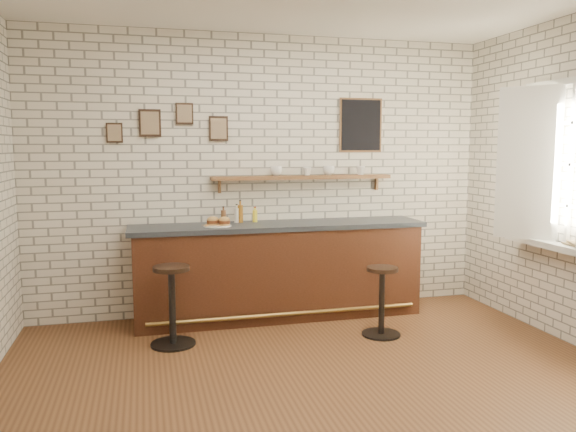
{
  "coord_description": "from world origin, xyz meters",
  "views": [
    {
      "loc": [
        -1.28,
        -3.98,
        1.81
      ],
      "look_at": [
        -0.02,
        0.9,
        1.19
      ],
      "focal_mm": 35.0,
      "sensor_mm": 36.0,
      "label": 1
    }
  ],
  "objects_px": {
    "bitters_bottle_white": "(237,215)",
    "shelf_cup_a": "(276,171)",
    "shelf_cup_b": "(307,171)",
    "book_upper": "(571,243)",
    "bar_stool_left": "(172,303)",
    "sandwich_plate": "(218,226)",
    "bar_stool_right": "(382,299)",
    "shelf_cup_d": "(361,170)",
    "shelf_cup_c": "(329,170)",
    "bar_counter": "(279,270)",
    "bitters_bottle_amber": "(240,213)",
    "ciabatta_sandwich": "(219,221)",
    "bitters_bottle_brown": "(224,216)",
    "condiment_bottle_yellow": "(255,216)",
    "book_lower": "(569,245)"
  },
  "relations": [
    {
      "from": "bitters_bottle_white",
      "to": "shelf_cup_a",
      "type": "distance_m",
      "value": 0.64
    },
    {
      "from": "shelf_cup_b",
      "to": "book_upper",
      "type": "distance_m",
      "value": 2.67
    },
    {
      "from": "bar_stool_left",
      "to": "book_upper",
      "type": "xyz_separation_m",
      "value": [
        3.44,
        -0.95,
        0.56
      ]
    },
    {
      "from": "sandwich_plate",
      "to": "shelf_cup_b",
      "type": "height_order",
      "value": "shelf_cup_b"
    },
    {
      "from": "bar_stool_right",
      "to": "shelf_cup_d",
      "type": "bearing_deg",
      "value": 80.32
    },
    {
      "from": "bar_stool_right",
      "to": "book_upper",
      "type": "bearing_deg",
      "value": -26.1
    },
    {
      "from": "shelf_cup_b",
      "to": "shelf_cup_c",
      "type": "bearing_deg",
      "value": -35.26
    },
    {
      "from": "bar_counter",
      "to": "bitters_bottle_amber",
      "type": "height_order",
      "value": "bitters_bottle_amber"
    },
    {
      "from": "ciabatta_sandwich",
      "to": "bitters_bottle_amber",
      "type": "height_order",
      "value": "bitters_bottle_amber"
    },
    {
      "from": "bitters_bottle_white",
      "to": "book_upper",
      "type": "distance_m",
      "value": 3.22
    },
    {
      "from": "shelf_cup_c",
      "to": "bitters_bottle_amber",
      "type": "bearing_deg",
      "value": 119.92
    },
    {
      "from": "bar_counter",
      "to": "bar_stool_right",
      "type": "distance_m",
      "value": 1.17
    },
    {
      "from": "shelf_cup_c",
      "to": "book_upper",
      "type": "bearing_deg",
      "value": -108.14
    },
    {
      "from": "sandwich_plate",
      "to": "shelf_cup_b",
      "type": "xyz_separation_m",
      "value": [
        1.02,
        0.26,
        0.53
      ]
    },
    {
      "from": "bar_counter",
      "to": "shelf_cup_b",
      "type": "distance_m",
      "value": 1.12
    },
    {
      "from": "shelf_cup_b",
      "to": "bar_stool_left",
      "type": "bearing_deg",
      "value": 172.61
    },
    {
      "from": "shelf_cup_b",
      "to": "bitters_bottle_brown",
      "type": "bearing_deg",
      "value": 146.65
    },
    {
      "from": "bar_stool_right",
      "to": "bitters_bottle_white",
      "type": "bearing_deg",
      "value": 141.03
    },
    {
      "from": "bitters_bottle_brown",
      "to": "bitters_bottle_amber",
      "type": "relative_size",
      "value": 0.74
    },
    {
      "from": "shelf_cup_d",
      "to": "shelf_cup_c",
      "type": "bearing_deg",
      "value": 146.01
    },
    {
      "from": "bitters_bottle_white",
      "to": "bitters_bottle_amber",
      "type": "xyz_separation_m",
      "value": [
        0.04,
        0.0,
        0.02
      ]
    },
    {
      "from": "bitters_bottle_brown",
      "to": "shelf_cup_c",
      "type": "bearing_deg",
      "value": 1.5
    },
    {
      "from": "bar_counter",
      "to": "shelf_cup_b",
      "type": "height_order",
      "value": "shelf_cup_b"
    },
    {
      "from": "bitters_bottle_white",
      "to": "shelf_cup_d",
      "type": "height_order",
      "value": "shelf_cup_d"
    },
    {
      "from": "bitters_bottle_amber",
      "to": "shelf_cup_b",
      "type": "height_order",
      "value": "shelf_cup_b"
    },
    {
      "from": "book_upper",
      "to": "shelf_cup_c",
      "type": "bearing_deg",
      "value": 154.72
    },
    {
      "from": "condiment_bottle_yellow",
      "to": "sandwich_plate",
      "type": "bearing_deg",
      "value": -152.14
    },
    {
      "from": "shelf_cup_d",
      "to": "book_upper",
      "type": "bearing_deg",
      "value": -87.39
    },
    {
      "from": "shelf_cup_a",
      "to": "book_upper",
      "type": "bearing_deg",
      "value": -58.7
    },
    {
      "from": "book_lower",
      "to": "book_upper",
      "type": "distance_m",
      "value": 0.03
    },
    {
      "from": "sandwich_plate",
      "to": "book_lower",
      "type": "xyz_separation_m",
      "value": [
        2.95,
        -1.48,
        -0.08
      ]
    },
    {
      "from": "bar_counter",
      "to": "bitters_bottle_white",
      "type": "distance_m",
      "value": 0.74
    },
    {
      "from": "bar_counter",
      "to": "shelf_cup_c",
      "type": "xyz_separation_m",
      "value": [
        0.61,
        0.2,
        1.04
      ]
    },
    {
      "from": "bitters_bottle_brown",
      "to": "bar_stool_right",
      "type": "xyz_separation_m",
      "value": [
        1.38,
        -1.0,
        -0.72
      ]
    },
    {
      "from": "book_lower",
      "to": "shelf_cup_d",
      "type": "bearing_deg",
      "value": 130.64
    },
    {
      "from": "book_lower",
      "to": "bar_counter",
      "type": "bearing_deg",
      "value": 149.92
    },
    {
      "from": "shelf_cup_b",
      "to": "book_lower",
      "type": "bearing_deg",
      "value": -77.28
    },
    {
      "from": "bar_stool_left",
      "to": "bar_stool_right",
      "type": "distance_m",
      "value": 1.98
    },
    {
      "from": "bitters_bottle_white",
      "to": "sandwich_plate",
      "type": "bearing_deg",
      "value": -135.77
    },
    {
      "from": "bitters_bottle_brown",
      "to": "sandwich_plate",
      "type": "bearing_deg",
      "value": -112.41
    },
    {
      "from": "condiment_bottle_yellow",
      "to": "bar_counter",
      "type": "bearing_deg",
      "value": -36.99
    },
    {
      "from": "shelf_cup_d",
      "to": "shelf_cup_b",
      "type": "bearing_deg",
      "value": 146.01
    },
    {
      "from": "bar_stool_left",
      "to": "bar_stool_right",
      "type": "relative_size",
      "value": 1.1
    },
    {
      "from": "shelf_cup_d",
      "to": "bar_stool_left",
      "type": "bearing_deg",
      "value": 166.54
    },
    {
      "from": "condiment_bottle_yellow",
      "to": "bitters_bottle_amber",
      "type": "bearing_deg",
      "value": 180.0
    },
    {
      "from": "ciabatta_sandwich",
      "to": "bar_stool_left",
      "type": "distance_m",
      "value": 1.0
    },
    {
      "from": "bar_counter",
      "to": "shelf_cup_b",
      "type": "xyz_separation_m",
      "value": [
        0.36,
        0.2,
        1.04
      ]
    },
    {
      "from": "bitters_bottle_white",
      "to": "bitters_bottle_amber",
      "type": "bearing_deg",
      "value": 0.0
    },
    {
      "from": "shelf_cup_a",
      "to": "book_upper",
      "type": "height_order",
      "value": "shelf_cup_a"
    },
    {
      "from": "shelf_cup_c",
      "to": "ciabatta_sandwich",
      "type": "bearing_deg",
      "value": 129.77
    }
  ]
}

